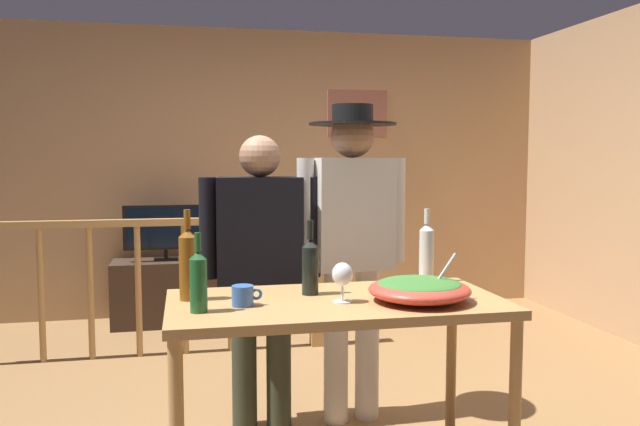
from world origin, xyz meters
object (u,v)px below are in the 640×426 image
wine_glass (342,276)px  serving_table (336,319)px  wine_bottle_clear (426,252)px  person_standing_right (352,233)px  person_standing_left (261,257)px  salad_bowl (419,288)px  framed_picture (357,114)px  wine_bottle_green (198,280)px  tv_console (167,292)px  flat_screen_tv (165,228)px  mug_blue (243,296)px  wine_bottle_dark (310,265)px  wine_bottle_amber (188,263)px  stair_railing (192,270)px

wine_glass → serving_table: bearing=101.0°
wine_bottle_clear → person_standing_right: 0.47m
person_standing_left → salad_bowl: bearing=133.5°
framed_picture → wine_bottle_green: (-1.54, -3.33, -0.88)m
wine_bottle_green → person_standing_right: size_ratio=0.18×
tv_console → wine_bottle_green: 3.12m
flat_screen_tv → wine_bottle_green: size_ratio=2.19×
mug_blue → framed_picture: bearing=67.4°
wine_bottle_dark → wine_bottle_clear: bearing=15.0°
framed_picture → person_standing_right: framed_picture is taller
wine_bottle_amber → person_standing_right: person_standing_right is taller
serving_table → person_standing_left: (-0.24, 0.66, 0.17)m
wine_bottle_clear → wine_bottle_dark: wine_bottle_clear is taller
flat_screen_tv → mug_blue: flat_screen_tv is taller
wine_bottle_clear → mug_blue: bearing=-160.5°
mug_blue → person_standing_left: (0.15, 0.71, 0.05)m
flat_screen_tv → wine_bottle_amber: bearing=-86.4°
wine_bottle_dark → salad_bowl: bearing=-28.0°
wine_bottle_amber → mug_blue: wine_bottle_amber is taller
wine_glass → person_standing_left: person_standing_left is taller
framed_picture → wine_bottle_green: bearing=-114.7°
person_standing_right → wine_glass: bearing=65.7°
salad_bowl → person_standing_right: size_ratio=0.25×
wine_bottle_amber → salad_bowl: bearing=-13.2°
stair_railing → person_standing_right: person_standing_right is taller
wine_bottle_green → person_standing_right: 1.13m
framed_picture → person_standing_right: 2.78m
serving_table → wine_bottle_dark: size_ratio=4.30×
mug_blue → person_standing_right: (0.64, 0.71, 0.16)m
flat_screen_tv → salad_bowl: flat_screen_tv is taller
wine_bottle_clear → wine_bottle_dark: (-0.60, -0.16, -0.02)m
serving_table → wine_bottle_amber: size_ratio=3.69×
wine_glass → mug_blue: 0.42m
flat_screen_tv → mug_blue: size_ratio=5.49×
wine_bottle_amber → person_standing_right: (0.86, 0.55, 0.04)m
wine_glass → wine_bottle_green: wine_bottle_green is taller
serving_table → mug_blue: bearing=-173.9°
framed_picture → wine_bottle_dark: bearing=-108.7°
serving_table → wine_bottle_green: 0.62m
salad_bowl → wine_bottle_dark: bearing=152.0°
wine_glass → flat_screen_tv: bearing=105.1°
serving_table → person_standing_right: size_ratio=0.84×
flat_screen_tv → salad_bowl: size_ratio=1.60×
serving_table → framed_picture: bearing=73.4°
salad_bowl → person_standing_left: (-0.58, 0.77, 0.03)m
tv_console → stair_railing: bearing=-76.9°
flat_screen_tv → mug_blue: bearing=-82.4°
wine_bottle_green → wine_bottle_dark: 0.54m
tv_console → mug_blue: mug_blue is taller
flat_screen_tv → serving_table: bearing=-74.8°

